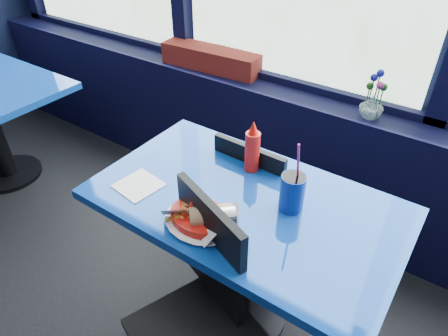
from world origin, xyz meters
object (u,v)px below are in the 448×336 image
at_px(planter_box, 211,58).
at_px(food_basket, 202,217).
at_px(near_table, 244,233).
at_px(flower_vase, 372,104).
at_px(soda_cup, 292,192).
at_px(chair_near_front, 203,304).
at_px(chair_near_back, 258,196).
at_px(ketchup_bottle, 252,149).

xyz_separation_m(planter_box, food_basket, (0.75, -1.08, -0.08)).
relative_size(near_table, flower_vase, 4.98).
height_order(food_basket, soda_cup, soda_cup).
height_order(chair_near_front, food_basket, chair_near_front).
height_order(chair_near_front, flower_vase, flower_vase).
bearing_deg(soda_cup, planter_box, 139.79).
distance_m(chair_near_back, soda_cup, 0.53).
bearing_deg(chair_near_back, near_table, 112.06).
relative_size(chair_near_back, soda_cup, 2.66).
xyz_separation_m(chair_near_front, planter_box, (-0.85, 1.22, 0.34)).
bearing_deg(chair_near_front, near_table, 118.69).
bearing_deg(planter_box, near_table, -50.87).
bearing_deg(planter_box, chair_near_back, -42.34).
xyz_separation_m(planter_box, ketchup_bottle, (0.72, -0.69, -0.01)).
distance_m(near_table, flower_vase, 0.90).
relative_size(chair_near_back, ketchup_bottle, 3.55).
distance_m(chair_near_back, planter_box, 0.96).
distance_m(chair_near_front, ketchup_bottle, 0.64).
bearing_deg(planter_box, soda_cup, -43.66).
bearing_deg(planter_box, food_basket, -58.66).
height_order(near_table, soda_cup, soda_cup).
height_order(near_table, food_basket, food_basket).
bearing_deg(food_basket, soda_cup, 31.11).
relative_size(chair_near_front, flower_vase, 3.75).
bearing_deg(flower_vase, ketchup_bottle, -114.13).
height_order(chair_near_back, food_basket, food_basket).
xyz_separation_m(chair_near_front, chair_near_back, (-0.17, 0.67, -0.04)).
relative_size(planter_box, flower_vase, 2.64).
distance_m(chair_near_back, food_basket, 0.62).
height_order(chair_near_front, planter_box, planter_box).
xyz_separation_m(chair_near_front, soda_cup, (0.12, 0.40, 0.31)).
height_order(ketchup_bottle, soda_cup, soda_cup).
height_order(planter_box, ketchup_bottle, ketchup_bottle).
xyz_separation_m(chair_near_back, soda_cup, (0.29, -0.27, 0.35)).
height_order(chair_near_front, ketchup_bottle, ketchup_bottle).
bearing_deg(planter_box, chair_near_front, -58.52).
height_order(food_basket, ketchup_bottle, ketchup_bottle).
height_order(near_table, ketchup_bottle, ketchup_bottle).
distance_m(near_table, planter_box, 1.23).
relative_size(chair_near_front, soda_cup, 2.90).
bearing_deg(ketchup_bottle, planter_box, 136.10).
relative_size(chair_near_back, food_basket, 2.79).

